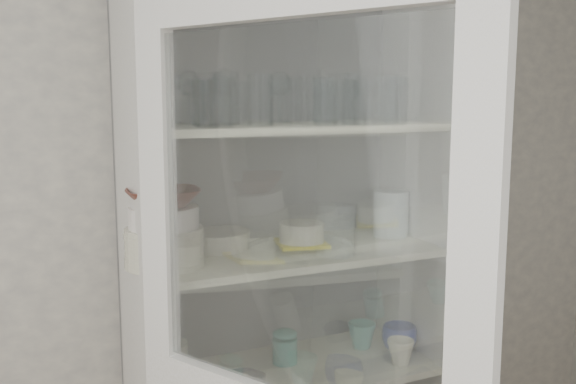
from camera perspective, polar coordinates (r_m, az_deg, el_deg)
name	(u,v)px	position (r m, az deg, el deg)	size (l,w,h in m)	color
wall_back	(206,230)	(2.19, -7.27, -3.34)	(3.60, 0.02, 2.60)	gray
pantry_cabinet	(280,338)	(2.22, -0.71, -12.84)	(1.00, 0.45, 2.10)	silver
tumbler_0	(207,104)	(1.77, -7.20, 7.78)	(0.06, 0.06, 0.13)	silver
tumbler_1	(260,100)	(1.84, -2.50, 8.17)	(0.07, 0.07, 0.15)	silver
tumbler_2	(219,103)	(1.79, -6.13, 7.89)	(0.07, 0.07, 0.13)	silver
tumbler_3	(326,103)	(1.90, 3.38, 7.90)	(0.07, 0.07, 0.13)	silver
tumbler_4	(345,102)	(1.98, 5.13, 7.97)	(0.07, 0.07, 0.14)	silver
tumbler_5	(364,103)	(1.95, 6.76, 7.89)	(0.07, 0.07, 0.13)	silver
tumbler_6	(387,100)	(2.00, 8.75, 8.09)	(0.07, 0.07, 0.15)	silver
tumbler_7	(203,103)	(1.91, -7.57, 7.88)	(0.07, 0.07, 0.13)	silver
tumbler_8	(208,99)	(1.90, -7.16, 8.18)	(0.08, 0.08, 0.15)	silver
tumbler_9	(227,99)	(1.95, -5.48, 8.27)	(0.08, 0.08, 0.16)	silver
tumbler_10	(240,103)	(1.96, -4.25, 7.88)	(0.06, 0.06, 0.13)	silver
tumbler_11	(324,100)	(2.09, 3.23, 8.15)	(0.07, 0.07, 0.15)	silver
goblet_0	(190,95)	(1.99, -8.72, 8.51)	(0.08, 0.08, 0.18)	silver
goblet_1	(220,97)	(2.03, -6.09, 8.37)	(0.07, 0.07, 0.16)	silver
goblet_2	(280,95)	(2.12, -0.73, 8.64)	(0.08, 0.08, 0.18)	silver
goblet_3	(381,98)	(2.29, 8.28, 8.25)	(0.07, 0.07, 0.16)	silver
plate_stack_front	(165,247)	(1.88, -10.90, -4.80)	(0.23, 0.23, 0.11)	beige
plate_stack_back	(215,239)	(2.09, -6.49, -4.20)	(0.22, 0.22, 0.06)	beige
cream_bowl	(164,217)	(1.87, -10.98, -2.20)	(0.20, 0.20, 0.06)	white
terracotta_bowl	(163,197)	(1.86, -11.02, -0.47)	(0.21, 0.21, 0.05)	brown
glass_platter	(302,248)	(2.04, 1.23, -4.98)	(0.34, 0.34, 0.02)	silver
yellow_trivet	(302,243)	(2.04, 1.23, -4.57)	(0.15, 0.15, 0.01)	gold
white_ramekin	(302,232)	(2.03, 1.23, -3.58)	(0.14, 0.14, 0.06)	beige
grey_bowl_stack	(391,214)	(2.27, 9.14, -1.91)	(0.12, 0.12, 0.16)	silver
mug_blue	(399,338)	(2.33, 9.87, -12.70)	(0.12, 0.12, 0.09)	navy
mug_teal	(362,335)	(2.35, 6.59, -12.52)	(0.10, 0.10, 0.09)	#188574
mug_white	(400,352)	(2.24, 9.97, -13.80)	(0.09, 0.09, 0.08)	beige
teal_jar	(285,348)	(2.21, -0.28, -13.72)	(0.08, 0.08, 0.10)	#188574
measuring_cups	(243,380)	(2.06, -4.00, -16.37)	(0.10, 0.10, 0.04)	#B5B4BB
white_canister	(168,365)	(2.06, -10.58, -14.88)	(0.12, 0.12, 0.14)	beige
tumbler_12	(396,100)	(2.05, 9.55, 8.06)	(0.07, 0.07, 0.15)	silver
tumbler_13	(355,99)	(1.96, 5.99, 8.23)	(0.08, 0.08, 0.15)	silver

